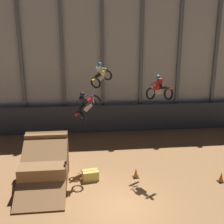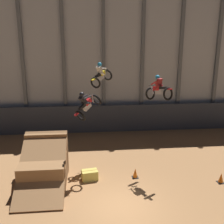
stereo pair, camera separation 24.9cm
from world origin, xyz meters
name	(u,v)px [view 1 (the left image)]	position (x,y,z in m)	size (l,w,h in m)	color
ground_plane	(122,206)	(0.00, 0.00, 0.00)	(60.00, 60.00, 0.00)	#996B42
arena_back_wall	(102,64)	(0.00, 11.94, 5.90)	(32.00, 0.40, 11.81)	#ADB2B7
lower_barrier	(104,119)	(0.00, 11.14, 1.20)	(31.36, 0.20, 2.39)	#383D47
dirt_ramp	(46,167)	(-3.93, 2.83, 0.91)	(2.45, 4.34, 2.64)	olive
rider_bike_left_air	(87,105)	(-1.50, 3.27, 4.31)	(1.75, 1.64, 1.70)	black
rider_bike_center_air	(101,75)	(-0.57, 5.58, 5.65)	(1.57, 1.75, 1.61)	black
rider_bike_right_air	(159,90)	(2.60, 3.42, 5.06)	(1.43, 1.75, 1.54)	black
traffic_cone_near_ramp	(136,173)	(1.22, 2.70, 0.28)	(0.36, 0.36, 0.58)	black
traffic_cone_arena_edge	(221,177)	(5.91, 1.66, 0.28)	(0.36, 0.36, 0.58)	black
hay_bale_trackside	(90,175)	(-1.43, 2.73, 0.28)	(0.98, 0.74, 0.57)	#CCB751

